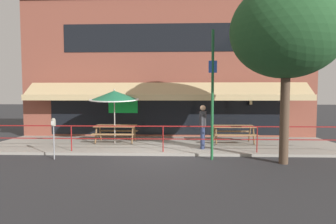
{
  "coord_description": "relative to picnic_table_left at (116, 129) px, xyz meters",
  "views": [
    {
      "loc": [
        0.53,
        -9.31,
        2.16
      ],
      "look_at": [
        0.14,
        1.6,
        1.5
      ],
      "focal_mm": 28.0,
      "sensor_mm": 36.0,
      "label": 1
    }
  ],
  "objects": [
    {
      "name": "pedestrian_walking",
      "position": [
        3.75,
        -1.29,
        0.35
      ],
      "size": [
        0.32,
        0.61,
        1.71
      ],
      "color": "navy",
      "rests_on": "patio_deck"
    },
    {
      "name": "patio_railing",
      "position": [
        2.23,
        -1.92,
        0.09
      ],
      "size": [
        13.84,
        0.04,
        0.97
      ],
      "color": "maroon",
      "rests_on": "patio_deck"
    },
    {
      "name": "patio_deck",
      "position": [
        2.23,
        -0.22,
        -0.66
      ],
      "size": [
        15.0,
        4.0,
        0.1
      ],
      "primitive_type": "cube",
      "color": "#9E998E",
      "rests_on": "ground"
    },
    {
      "name": "street_sign_pole",
      "position": [
        3.93,
        -2.68,
        1.53
      ],
      "size": [
        0.28,
        0.09,
        4.36
      ],
      "color": "#1E6033",
      "rests_on": "ground"
    },
    {
      "name": "picnic_table_left",
      "position": [
        0.0,
        0.0,
        0.0
      ],
      "size": [
        1.8,
        1.42,
        0.76
      ],
      "color": "#997047",
      "rests_on": "patio_deck"
    },
    {
      "name": "parking_meter_near",
      "position": [
        -1.45,
        -2.84,
        0.44
      ],
      "size": [
        0.15,
        0.16,
        1.42
      ],
      "color": "gray",
      "rests_on": "ground"
    },
    {
      "name": "patio_umbrella_left",
      "position": [
        -0.0,
        -0.18,
        1.47
      ],
      "size": [
        2.14,
        2.14,
        2.38
      ],
      "color": "#B7B2A8",
      "rests_on": "patio_deck"
    },
    {
      "name": "restaurant_building",
      "position": [
        2.23,
        2.0,
        2.91
      ],
      "size": [
        15.0,
        1.6,
        7.27
      ],
      "color": "brown",
      "rests_on": "ground"
    },
    {
      "name": "picnic_table_centre",
      "position": [
        5.22,
        0.0,
        0.0
      ],
      "size": [
        1.8,
        1.42,
        0.76
      ],
      "color": "#997047",
      "rests_on": "patio_deck"
    },
    {
      "name": "street_tree_curbside",
      "position": [
        6.26,
        -3.19,
        3.69
      ],
      "size": [
        3.51,
        3.16,
        6.23
      ],
      "color": "brown",
      "rests_on": "ground"
    },
    {
      "name": "ground_plane",
      "position": [
        2.23,
        -2.22,
        -0.71
      ],
      "size": [
        120.0,
        120.0,
        0.0
      ],
      "primitive_type": "plane",
      "color": "#2D2D30"
    }
  ]
}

